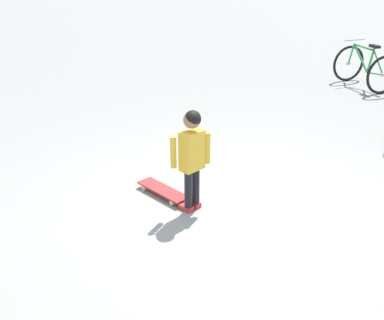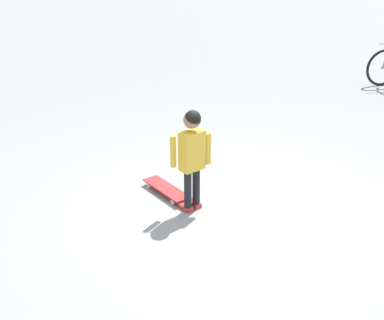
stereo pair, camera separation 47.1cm
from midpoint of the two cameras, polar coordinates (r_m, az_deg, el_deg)
name	(u,v)px [view 1 (the left image)]	position (r m, az deg, el deg)	size (l,w,h in m)	color
ground_plane	(226,208)	(4.98, 1.38, -5.76)	(50.00, 50.00, 0.00)	gray
child_person	(192,150)	(4.67, -2.90, 1.14)	(0.39, 0.21, 1.06)	black
skateboard	(163,190)	(5.22, -6.04, -3.66)	(0.24, 0.68, 0.07)	#B22D2D
bicycle_mid	(365,68)	(9.82, 18.51, 10.31)	(1.03, 1.25, 0.85)	black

